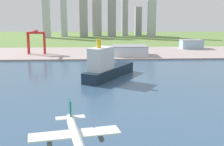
{
  "coord_description": "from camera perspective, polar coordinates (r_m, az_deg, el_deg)",
  "views": [
    {
      "loc": [
        -11.16,
        -13.5,
        73.66
      ],
      "look_at": [
        -2.14,
        176.9,
        33.2
      ],
      "focal_mm": 48.4,
      "sensor_mm": 36.0,
      "label": 1
    }
  ],
  "objects": [
    {
      "name": "ground_plane",
      "position": [
        322.23,
        -0.66,
        -1.23
      ],
      "size": [
        2400.0,
        2400.0,
        0.0
      ],
      "primitive_type": "plane",
      "color": "olive"
    },
    {
      "name": "water_bay",
      "position": [
        264.2,
        -0.18,
        -4.19
      ],
      "size": [
        840.0,
        360.0,
        0.15
      ],
      "primitive_type": "cube",
      "color": "#385675",
      "rests_on": "ground"
    },
    {
      "name": "industrial_pier",
      "position": [
        508.8,
        -1.43,
        3.8
      ],
      "size": [
        840.0,
        140.0,
        2.5
      ],
      "primitive_type": "cube",
      "color": "#A89793",
      "rests_on": "ground"
    },
    {
      "name": "airplane_landing",
      "position": [
        110.1,
        -6.92,
        -11.47
      ],
      "size": [
        33.63,
        38.78,
        11.2
      ],
      "color": "white"
    },
    {
      "name": "cargo_ship",
      "position": [
        323.63,
        -1.08,
        1.13
      ],
      "size": [
        59.18,
        81.87,
        43.93
      ],
      "color": "#192838",
      "rests_on": "water_bay"
    },
    {
      "name": "port_crane_red",
      "position": [
        500.33,
        -14.18,
        6.67
      ],
      "size": [
        28.04,
        41.46,
        38.18
      ],
      "color": "red",
      "rests_on": "industrial_pier"
    },
    {
      "name": "warehouse_main",
      "position": [
        476.42,
        3.43,
        4.31
      ],
      "size": [
        52.87,
        39.48,
        15.34
      ],
      "color": "white",
      "rests_on": "industrial_pier"
    },
    {
      "name": "warehouse_annex",
      "position": [
        577.51,
        14.76,
        5.32
      ],
      "size": [
        39.29,
        26.19,
        16.15
      ],
      "color": "#99BCD1",
      "rests_on": "industrial_pier"
    },
    {
      "name": "distant_skyline",
      "position": [
        835.02,
        -1.47,
        11.21
      ],
      "size": [
        298.11,
        80.21,
        154.68
      ],
      "color": "#B4B5C0",
      "rests_on": "ground"
    }
  ]
}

